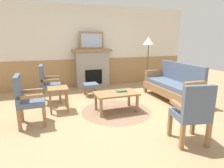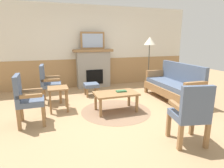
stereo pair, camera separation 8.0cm
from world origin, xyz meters
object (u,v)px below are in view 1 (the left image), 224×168
(side_table, at_px, (58,93))
(floor_lamp_by_couch, at_px, (149,44))
(footstool, at_px, (91,86))
(coffee_table, at_px, (116,95))
(couch, at_px, (173,85))
(armchair_front_left, at_px, (193,111))
(armchair_near_fireplace, at_px, (48,82))
(framed_picture, at_px, (92,41))
(fireplace, at_px, (92,68))
(armchair_by_window_left, at_px, (27,98))
(book_on_table, at_px, (121,91))

(side_table, xyz_separation_m, floor_lamp_by_couch, (2.91, 1.08, 1.02))
(footstool, bearing_deg, coffee_table, -79.16)
(couch, xyz_separation_m, armchair_front_left, (-1.15, -1.99, 0.14))
(coffee_table, height_order, armchair_near_fireplace, armchair_near_fireplace)
(framed_picture, height_order, armchair_front_left, framed_picture)
(framed_picture, distance_m, side_table, 2.56)
(armchair_near_fireplace, bearing_deg, framed_picture, 39.25)
(floor_lamp_by_couch, bearing_deg, fireplace, 153.07)
(armchair_near_fireplace, bearing_deg, floor_lamp_by_couch, 6.68)
(framed_picture, height_order, armchair_near_fireplace, framed_picture)
(armchair_near_fireplace, height_order, armchair_by_window_left, same)
(framed_picture, height_order, side_table, framed_picture)
(coffee_table, bearing_deg, side_table, 159.58)
(book_on_table, relative_size, armchair_by_window_left, 0.23)
(framed_picture, bearing_deg, book_on_table, -87.47)
(couch, xyz_separation_m, armchair_by_window_left, (-3.59, -0.42, 0.14))
(couch, bearing_deg, coffee_table, -169.85)
(framed_picture, relative_size, armchair_by_window_left, 0.82)
(coffee_table, distance_m, floor_lamp_by_couch, 2.51)
(floor_lamp_by_couch, bearing_deg, armchair_near_fireplace, -173.32)
(coffee_table, relative_size, floor_lamp_by_couch, 0.57)
(book_on_table, bearing_deg, armchair_near_fireplace, 143.69)
(fireplace, height_order, couch, fireplace)
(book_on_table, distance_m, armchair_near_fireplace, 1.95)
(armchair_by_window_left, distance_m, floor_lamp_by_couch, 3.98)
(armchair_front_left, relative_size, floor_lamp_by_couch, 0.58)
(footstool, bearing_deg, armchair_by_window_left, -136.33)
(book_on_table, distance_m, floor_lamp_by_couch, 2.38)
(fireplace, distance_m, couch, 2.70)
(armchair_front_left, bearing_deg, couch, 59.94)
(couch, relative_size, armchair_by_window_left, 1.84)
(couch, bearing_deg, armchair_by_window_left, -173.27)
(footstool, relative_size, floor_lamp_by_couch, 0.24)
(side_table, bearing_deg, fireplace, 56.57)
(framed_picture, bearing_deg, armchair_near_fireplace, -140.75)
(armchair_near_fireplace, bearing_deg, footstool, 10.04)
(armchair_near_fireplace, distance_m, armchair_front_left, 3.51)
(fireplace, distance_m, coffee_table, 2.39)
(armchair_front_left, bearing_deg, side_table, 130.76)
(framed_picture, distance_m, book_on_table, 2.60)
(fireplace, xyz_separation_m, floor_lamp_by_couch, (1.64, -0.83, 0.80))
(coffee_table, height_order, book_on_table, book_on_table)
(armchair_by_window_left, height_order, floor_lamp_by_couch, floor_lamp_by_couch)
(coffee_table, relative_size, footstool, 2.40)
(coffee_table, bearing_deg, footstool, 100.84)
(armchair_near_fireplace, relative_size, armchair_by_window_left, 1.00)
(footstool, bearing_deg, armchair_front_left, -74.07)
(book_on_table, height_order, footstool, book_on_table)
(armchair_by_window_left, bearing_deg, armchair_near_fireplace, 72.81)
(fireplace, distance_m, armchair_front_left, 4.09)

